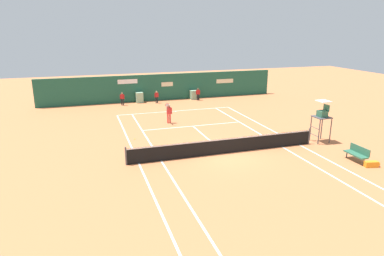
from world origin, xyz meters
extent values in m
plane|color=#C67042|center=(0.00, 0.00, 0.00)|extent=(80.00, 80.00, 0.00)
cube|color=white|center=(0.00, 11.70, 0.00)|extent=(10.60, 0.10, 0.01)
cube|color=white|center=(-5.30, 0.00, 0.00)|extent=(0.10, 23.40, 0.01)
cube|color=white|center=(-4.00, 0.00, 0.00)|extent=(0.10, 23.40, 0.01)
cube|color=white|center=(4.00, 0.00, 0.00)|extent=(0.10, 23.40, 0.01)
cube|color=white|center=(5.30, 0.00, 0.00)|extent=(0.10, 23.40, 0.01)
cube|color=white|center=(0.00, 6.40, 0.00)|extent=(8.00, 0.10, 0.01)
cube|color=white|center=(0.00, 3.20, 0.00)|extent=(0.10, 6.40, 0.01)
cube|color=white|center=(0.00, 11.55, 0.00)|extent=(0.10, 0.24, 0.01)
cylinder|color=#4C4C51|center=(-6.00, 0.00, 0.53)|extent=(0.10, 0.10, 1.07)
cylinder|color=#4C4C51|center=(6.00, 0.00, 0.53)|extent=(0.10, 0.10, 1.07)
cube|color=black|center=(0.00, 0.00, 0.47)|extent=(12.00, 0.03, 0.95)
cube|color=white|center=(0.00, 0.00, 0.92)|extent=(12.00, 0.04, 0.06)
cube|color=#1E5642|center=(0.00, 17.00, 1.38)|extent=(25.00, 0.24, 2.76)
cube|color=white|center=(-3.60, 16.86, 2.17)|extent=(2.01, 0.02, 0.44)
cube|color=beige|center=(7.13, 16.86, 1.73)|extent=(2.01, 0.02, 0.44)
cube|color=beige|center=(0.53, 16.86, 1.69)|extent=(1.24, 0.02, 0.44)
cube|color=#8CB793|center=(-2.52, 16.45, 0.53)|extent=(0.70, 0.70, 1.06)
cube|color=#8CB793|center=(3.33, 16.45, 0.48)|extent=(0.68, 0.70, 0.95)
cylinder|color=#47474C|center=(6.53, -0.29, 0.84)|extent=(0.07, 0.07, 1.69)
cylinder|color=#47474C|center=(6.53, 0.61, 0.84)|extent=(0.07, 0.07, 1.69)
cylinder|color=#47474C|center=(7.43, -0.29, 0.84)|extent=(0.07, 0.07, 1.69)
cylinder|color=#47474C|center=(7.43, 0.61, 0.84)|extent=(0.07, 0.07, 1.69)
cylinder|color=#47474C|center=(6.53, 0.16, 0.51)|extent=(0.04, 0.81, 0.04)
cylinder|color=#47474C|center=(6.53, 0.16, 1.01)|extent=(0.04, 0.81, 0.04)
cube|color=#47474C|center=(6.98, 0.16, 1.72)|extent=(1.00, 1.00, 0.06)
cube|color=#2D664C|center=(6.98, 0.16, 1.95)|extent=(0.52, 0.56, 0.40)
cube|color=#2D664C|center=(7.27, 0.16, 2.32)|extent=(0.06, 0.56, 0.45)
cube|color=white|center=(6.98, 0.16, 2.80)|extent=(0.76, 0.80, 0.04)
cylinder|color=#38383D|center=(6.64, -4.11, 0.19)|extent=(0.06, 0.06, 0.38)
cylinder|color=#38383D|center=(6.64, -2.80, 0.19)|extent=(0.06, 0.06, 0.38)
cube|color=#2D664C|center=(6.64, -3.45, 0.42)|extent=(0.48, 1.47, 0.08)
cube|color=#2D664C|center=(6.91, -3.45, 0.67)|extent=(0.06, 1.47, 0.42)
cube|color=orange|center=(6.87, -4.41, 0.16)|extent=(0.77, 0.45, 0.32)
sphere|color=orange|center=(7.23, -4.49, 0.16)|extent=(0.29, 0.29, 0.28)
cylinder|color=red|center=(-1.47, 7.84, 0.38)|extent=(0.13, 0.13, 0.77)
cylinder|color=red|center=(-1.64, 7.85, 0.38)|extent=(0.13, 0.13, 0.77)
cube|color=red|center=(-1.56, 7.85, 1.04)|extent=(0.36, 0.22, 0.54)
sphere|color=#8C664C|center=(-1.56, 7.85, 1.41)|extent=(0.21, 0.21, 0.21)
cylinder|color=white|center=(-1.56, 7.85, 1.49)|extent=(0.20, 0.20, 0.06)
cylinder|color=red|center=(-1.35, 7.83, 1.00)|extent=(0.08, 0.08, 0.52)
cylinder|color=#8C664C|center=(-1.79, 7.60, 1.26)|extent=(0.12, 0.52, 0.08)
cylinder|color=black|center=(-1.81, 7.34, 1.37)|extent=(0.03, 0.03, 0.22)
torus|color=#DB3838|center=(-1.81, 7.34, 1.62)|extent=(0.30, 0.05, 0.30)
cylinder|color=silver|center=(-1.81, 7.34, 1.62)|extent=(0.26, 0.02, 0.26)
cylinder|color=black|center=(-0.82, 15.67, 0.32)|extent=(0.10, 0.10, 0.63)
cylinder|color=black|center=(-0.96, 15.66, 0.32)|extent=(0.10, 0.10, 0.63)
cube|color=#AD1E1E|center=(-0.89, 15.67, 0.85)|extent=(0.29, 0.17, 0.44)
sphere|color=tan|center=(-0.89, 15.67, 1.16)|extent=(0.17, 0.17, 0.17)
cylinder|color=#AD1E1E|center=(-0.71, 15.68, 0.82)|extent=(0.07, 0.07, 0.43)
cylinder|color=#AD1E1E|center=(-1.06, 15.66, 0.82)|extent=(0.07, 0.07, 0.43)
cylinder|color=black|center=(3.64, 15.66, 0.33)|extent=(0.11, 0.11, 0.66)
cylinder|color=black|center=(3.50, 15.68, 0.33)|extent=(0.11, 0.11, 0.66)
cube|color=#AD1E1E|center=(3.57, 15.67, 0.89)|extent=(0.32, 0.20, 0.46)
sphere|color=brown|center=(3.57, 15.67, 1.22)|extent=(0.18, 0.18, 0.18)
cylinder|color=#AD1E1E|center=(3.75, 15.64, 0.86)|extent=(0.07, 0.07, 0.45)
cylinder|color=#AD1E1E|center=(3.39, 15.69, 0.86)|extent=(0.07, 0.07, 0.45)
cylinder|color=black|center=(-4.27, 15.66, 0.33)|extent=(0.11, 0.11, 0.66)
cylinder|color=black|center=(-4.42, 15.68, 0.33)|extent=(0.11, 0.11, 0.66)
cube|color=#AD1E1E|center=(-4.35, 15.67, 0.89)|extent=(0.31, 0.20, 0.46)
sphere|color=#8C664C|center=(-4.35, 15.67, 1.21)|extent=(0.18, 0.18, 0.18)
cylinder|color=#AD1E1E|center=(-4.17, 15.64, 0.85)|extent=(0.07, 0.07, 0.44)
cylinder|color=#AD1E1E|center=(-4.53, 15.69, 0.85)|extent=(0.07, 0.07, 0.44)
sphere|color=#CCE033|center=(-2.74, 1.76, 0.03)|extent=(0.07, 0.07, 0.07)
sphere|color=#CCE033|center=(-4.85, 4.44, 0.03)|extent=(0.07, 0.07, 0.07)
camera|label=1|loc=(-7.94, -18.12, 7.40)|focal=32.01mm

